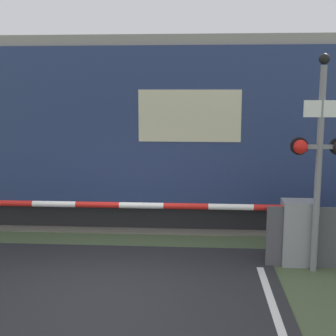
# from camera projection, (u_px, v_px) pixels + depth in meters

# --- Properties ---
(ground_plane) EXTENTS (80.00, 80.00, 0.00)m
(ground_plane) POSITION_uv_depth(u_px,v_px,m) (108.00, 288.00, 7.48)
(ground_plane) COLOR #475638
(track_bed) EXTENTS (36.00, 3.20, 0.13)m
(track_bed) POSITION_uv_depth(u_px,v_px,m) (142.00, 214.00, 11.86)
(track_bed) COLOR #666056
(track_bed) RESTS_ON ground_plane
(train) EXTENTS (21.84, 2.89, 4.29)m
(train) POSITION_uv_depth(u_px,v_px,m) (191.00, 129.00, 11.42)
(train) COLOR black
(train) RESTS_ON ground_plane
(crossing_barrier) EXTENTS (6.90, 0.44, 1.18)m
(crossing_barrier) POSITION_uv_depth(u_px,v_px,m) (262.00, 227.00, 8.45)
(crossing_barrier) COLOR gray
(crossing_barrier) RESTS_ON ground_plane
(signal_post) EXTENTS (0.95, 0.26, 3.72)m
(signal_post) POSITION_uv_depth(u_px,v_px,m) (320.00, 151.00, 7.85)
(signal_post) COLOR gray
(signal_post) RESTS_ON ground_plane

